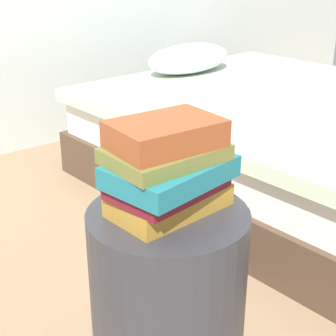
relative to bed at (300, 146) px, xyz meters
The scene contains 7 objects.
bed is the anchor object (origin of this frame).
side_table 1.41m from the bed, 155.48° to the right, with size 0.40×0.40×0.53m, color #333338.
book_ochre 1.43m from the bed, 155.61° to the right, with size 0.28×0.16×0.05m, color #B7842D.
book_maroon 1.45m from the bed, 155.55° to the right, with size 0.27×0.17×0.03m, color maroon.
book_teal 1.46m from the bed, 155.12° to the right, with size 0.28×0.20×0.05m, color #1E727F.
book_olive 1.48m from the bed, 155.65° to the right, with size 0.26×0.18×0.04m, color olive.
book_rust 1.50m from the bed, 155.60° to the right, with size 0.24×0.17×0.06m, color #994723.
Camera 1 is at (-0.69, -0.87, 1.12)m, focal length 55.58 mm.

